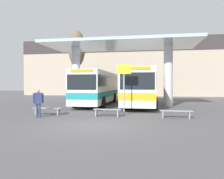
# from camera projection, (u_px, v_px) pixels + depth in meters

# --- Properties ---
(ground_plane) EXTENTS (100.00, 100.00, 0.00)m
(ground_plane) POSITION_uv_depth(u_px,v_px,m) (92.00, 126.00, 10.41)
(ground_plane) COLOR #565456
(townhouse_backdrop) EXTENTS (40.00, 0.58, 9.69)m
(townhouse_backdrop) POSITION_uv_depth(u_px,v_px,m) (134.00, 62.00, 36.25)
(townhouse_backdrop) COLOR tan
(townhouse_backdrop) RESTS_ON ground_plane
(station_canopy) EXTENTS (13.46, 5.93, 5.69)m
(station_canopy) POSITION_uv_depth(u_px,v_px,m) (120.00, 53.00, 19.79)
(station_canopy) COLOR silver
(station_canopy) RESTS_ON ground_plane
(transit_bus_left_bay) EXTENTS (2.73, 10.15, 3.12)m
(transit_bus_left_bay) POSITION_uv_depth(u_px,v_px,m) (98.00, 87.00, 20.96)
(transit_bus_left_bay) COLOR white
(transit_bus_left_bay) RESTS_ON ground_plane
(transit_bus_center_bay) EXTENTS (2.85, 12.21, 3.21)m
(transit_bus_center_bay) POSITION_uv_depth(u_px,v_px,m) (141.00, 86.00, 20.70)
(transit_bus_center_bay) COLOR white
(transit_bus_center_bay) RESTS_ON ground_plane
(waiting_bench_near_pillar) EXTENTS (1.69, 0.44, 0.46)m
(waiting_bench_near_pillar) POSITION_uv_depth(u_px,v_px,m) (107.00, 111.00, 13.33)
(waiting_bench_near_pillar) COLOR gray
(waiting_bench_near_pillar) RESTS_ON ground_plane
(waiting_bench_mid_platform) EXTENTS (1.84, 0.44, 0.46)m
(waiting_bench_mid_platform) POSITION_uv_depth(u_px,v_px,m) (176.00, 112.00, 12.62)
(waiting_bench_mid_platform) COLOR gray
(waiting_bench_mid_platform) RESTS_ON ground_plane
(waiting_bench_far_platform) EXTENTS (1.90, 0.44, 0.46)m
(waiting_bench_far_platform) POSITION_uv_depth(u_px,v_px,m) (48.00, 110.00, 14.02)
(waiting_bench_far_platform) COLOR gray
(waiting_bench_far_platform) RESTS_ON ground_plane
(info_sign_platform) EXTENTS (0.90, 0.09, 3.23)m
(info_sign_platform) POSITION_uv_depth(u_px,v_px,m) (124.00, 79.00, 13.67)
(info_sign_platform) COLOR gray
(info_sign_platform) RESTS_ON ground_plane
(pedestrian_waiting) EXTENTS (0.56, 0.44, 1.66)m
(pedestrian_waiting) POSITION_uv_depth(u_px,v_px,m) (38.00, 100.00, 12.92)
(pedestrian_waiting) COLOR #333856
(pedestrian_waiting) RESTS_ON ground_plane
(poplar_tree_behind_left) EXTENTS (2.15, 2.15, 8.98)m
(poplar_tree_behind_left) POSITION_uv_depth(u_px,v_px,m) (77.00, 49.00, 28.34)
(poplar_tree_behind_left) COLOR brown
(poplar_tree_behind_left) RESTS_ON ground_plane
(parked_car_street) EXTENTS (4.61, 2.17, 2.09)m
(parked_car_street) POSITION_uv_depth(u_px,v_px,m) (94.00, 90.00, 34.87)
(parked_car_street) COLOR navy
(parked_car_street) RESTS_ON ground_plane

